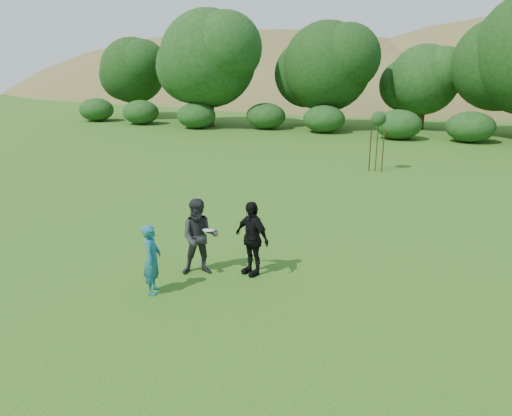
% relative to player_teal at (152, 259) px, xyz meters
% --- Properties ---
extents(ground, '(120.00, 120.00, 0.00)m').
position_rel_player_teal_xyz_m(ground, '(1.10, 0.73, -0.81)').
color(ground, '#19470C').
rests_on(ground, ground).
extents(player_teal, '(0.56, 0.69, 1.63)m').
position_rel_player_teal_xyz_m(player_teal, '(0.00, 0.00, 0.00)').
color(player_teal, '#185E6F').
rests_on(player_teal, ground).
extents(player_grey, '(1.16, 1.07, 1.93)m').
position_rel_player_teal_xyz_m(player_grey, '(0.52, 1.34, 0.15)').
color(player_grey, '#252427').
rests_on(player_grey, ground).
extents(player_black, '(1.19, 0.89, 1.87)m').
position_rel_player_teal_xyz_m(player_black, '(1.72, 1.78, 0.12)').
color(player_black, black).
rests_on(player_black, ground).
extents(frisbee, '(0.27, 0.27, 0.07)m').
position_rel_player_teal_xyz_m(frisbee, '(0.93, 1.01, 0.48)').
color(frisbee, white).
rests_on(frisbee, ground).
extents(sapling, '(0.70, 0.70, 2.85)m').
position_rel_player_teal_xyz_m(sapling, '(2.98, 15.02, 1.60)').
color(sapling, '#352214').
rests_on(sapling, ground).
extents(hillside, '(150.00, 72.00, 52.00)m').
position_rel_player_teal_xyz_m(hillside, '(0.55, 69.18, -12.79)').
color(hillside, olive).
rests_on(hillside, ground).
extents(tree_row, '(53.92, 10.38, 9.62)m').
position_rel_player_teal_xyz_m(tree_row, '(4.33, 29.42, 4.06)').
color(tree_row, '#3A2616').
rests_on(tree_row, ground).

